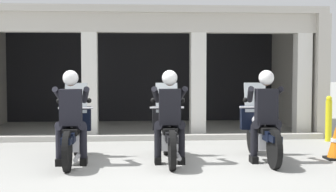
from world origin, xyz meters
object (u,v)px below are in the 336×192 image
police_officer_right (266,108)px  bollard_kerbside (329,119)px  motorcycle_right (261,131)px  motorcycle_center (168,132)px  police_officer_center (170,109)px  motorcycle_left (74,133)px  police_officer_left (71,109)px  traffic_cone_flank (336,143)px

police_officer_right → bollard_kerbside: (2.04, 2.26, -0.44)m
bollard_kerbside → motorcycle_right: bearing=-135.9°
motorcycle_center → bollard_kerbside: size_ratio=2.03×
motorcycle_center → police_officer_center: 0.52m
motorcycle_left → police_officer_center: (1.64, -0.29, 0.44)m
motorcycle_right → police_officer_left: bearing=179.8°
police_officer_left → motorcycle_left: bearing=86.3°
motorcycle_center → police_officer_left: bearing=-170.9°
motorcycle_center → traffic_cone_flank: 2.97m
police_officer_center → traffic_cone_flank: (2.96, 0.18, -0.65)m
police_officer_right → police_officer_left: bearing=174.9°
police_officer_left → traffic_cone_flank: size_ratio=2.69×
police_officer_center → motorcycle_right: size_ratio=0.78×
motorcycle_left → motorcycle_center: (1.64, -0.01, 0.00)m
motorcycle_left → police_officer_right: 3.33m
motorcycle_left → bollard_kerbside: bearing=16.6°
motorcycle_center → police_officer_center: police_officer_center is taller
police_officer_left → motorcycle_center: size_ratio=0.78×
motorcycle_center → police_officer_right: size_ratio=1.29×
motorcycle_right → motorcycle_center: bearing=174.6°
police_officer_right → motorcycle_center: bearing=164.8°
police_officer_right → bollard_kerbside: bearing=43.4°
motorcycle_right → traffic_cone_flank: (1.32, -0.08, -0.21)m
motorcycle_center → motorcycle_right: size_ratio=1.00×
motorcycle_left → motorcycle_center: bearing=-3.8°
traffic_cone_flank → motorcycle_center: bearing=177.9°
police_officer_left → bollard_kerbside: 5.79m
motorcycle_left → motorcycle_right: bearing=-4.0°
police_officer_left → motorcycle_right: (3.28, 0.25, -0.44)m
police_officer_center → police_officer_right: bearing=-1.2°
bollard_kerbside → police_officer_center: bearing=-148.7°
motorcycle_left → motorcycle_center: 1.64m
bollard_kerbside → motorcycle_left: bearing=-159.9°
police_officer_left → traffic_cone_flank: 4.65m
motorcycle_center → police_officer_center: size_ratio=1.29×
police_officer_right → bollard_kerbside: police_officer_right is taller
motorcycle_center → bollard_kerbside: 4.17m
motorcycle_left → traffic_cone_flank: bearing=-4.9°
motorcycle_left → police_officer_right: size_ratio=1.29×
traffic_cone_flank → bollard_kerbside: bollard_kerbside is taller
police_officer_right → bollard_kerbside: 3.08m
motorcycle_left → police_officer_right: bearing=-9.0°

